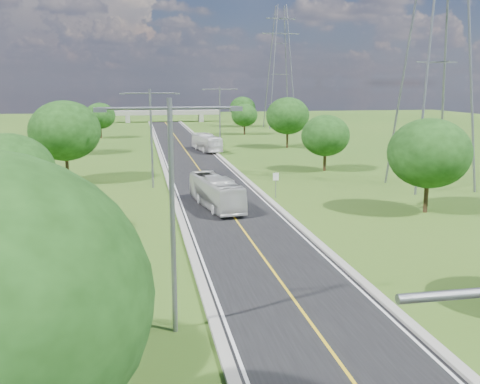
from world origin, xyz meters
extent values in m
plane|color=#305818|center=(0.00, 60.00, 0.00)|extent=(260.00, 260.00, 0.00)
cube|color=black|center=(0.00, 66.00, 0.03)|extent=(8.00, 150.00, 0.06)
cube|color=gray|center=(-4.25, 66.00, 0.11)|extent=(0.50, 150.00, 0.22)
cube|color=gray|center=(4.25, 66.00, 0.11)|extent=(0.50, 150.00, 0.22)
cylinder|color=slate|center=(5.20, 38.00, 1.20)|extent=(0.08, 0.08, 2.40)
cube|color=white|center=(5.20, 37.97, 2.00)|extent=(0.55, 0.04, 0.70)
cube|color=gray|center=(-10.00, 140.00, 1.00)|extent=(1.20, 3.00, 2.00)
cube|color=gray|center=(10.00, 140.00, 1.00)|extent=(1.20, 3.00, 2.00)
cube|color=gray|center=(0.00, 140.00, 2.60)|extent=(30.00, 3.00, 1.20)
cylinder|color=slate|center=(-6.00, 12.00, 5.00)|extent=(0.22, 0.22, 10.00)
cylinder|color=slate|center=(-7.40, 12.00, 9.60)|extent=(2.80, 0.12, 0.12)
cylinder|color=slate|center=(-4.60, 12.00, 9.60)|extent=(2.80, 0.12, 0.12)
cube|color=slate|center=(-8.70, 12.00, 9.55)|extent=(0.50, 0.25, 0.18)
cube|color=slate|center=(-3.30, 12.00, 9.55)|extent=(0.50, 0.25, 0.18)
cylinder|color=slate|center=(-6.00, 45.00, 5.00)|extent=(0.22, 0.22, 10.00)
cylinder|color=slate|center=(-7.40, 45.00, 9.60)|extent=(2.80, 0.12, 0.12)
cylinder|color=slate|center=(-4.60, 45.00, 9.60)|extent=(2.80, 0.12, 0.12)
cube|color=slate|center=(-8.70, 45.00, 9.55)|extent=(0.50, 0.25, 0.18)
cube|color=slate|center=(-3.30, 45.00, 9.55)|extent=(0.50, 0.25, 0.18)
cylinder|color=slate|center=(6.00, 78.00, 5.00)|extent=(0.22, 0.22, 10.00)
cylinder|color=slate|center=(4.60, 78.00, 9.60)|extent=(2.80, 0.12, 0.12)
cylinder|color=slate|center=(7.40, 78.00, 9.60)|extent=(2.80, 0.12, 0.12)
cube|color=slate|center=(3.30, 78.00, 9.55)|extent=(0.50, 0.25, 0.18)
cube|color=slate|center=(8.70, 78.00, 9.55)|extent=(0.50, 0.25, 0.18)
cube|color=slate|center=(26.00, 115.00, 21.84)|extent=(9.00, 0.25, 0.25)
cube|color=slate|center=(26.00, 115.00, 25.20)|extent=(7.00, 0.25, 0.25)
cylinder|color=black|center=(-16.00, 28.00, 1.35)|extent=(0.36, 0.36, 2.70)
ellipsoid|color=#15350E|center=(-16.00, 28.00, 4.65)|extent=(6.30, 6.30, 5.36)
cylinder|color=black|center=(-15.00, 50.00, 1.62)|extent=(0.36, 0.36, 3.24)
ellipsoid|color=#15350E|center=(-15.00, 50.00, 5.58)|extent=(7.56, 7.56, 6.43)
cylinder|color=black|center=(-17.00, 74.00, 1.44)|extent=(0.36, 0.36, 2.88)
ellipsoid|color=#15350E|center=(-17.00, 74.00, 4.96)|extent=(6.72, 6.72, 5.71)
cylinder|color=black|center=(-14.50, 98.00, 1.26)|extent=(0.36, 0.36, 2.52)
ellipsoid|color=#15350E|center=(-14.50, 98.00, 4.34)|extent=(5.88, 5.88, 5.00)
cylinder|color=black|center=(16.00, 30.00, 1.44)|extent=(0.36, 0.36, 2.88)
ellipsoid|color=#15350E|center=(16.00, 30.00, 4.96)|extent=(6.72, 6.72, 5.71)
cylinder|color=black|center=(15.00, 52.00, 1.26)|extent=(0.36, 0.36, 2.52)
ellipsoid|color=#15350E|center=(15.00, 52.00, 4.34)|extent=(5.88, 5.88, 5.00)
cylinder|color=black|center=(17.00, 76.00, 1.53)|extent=(0.36, 0.36, 3.06)
ellipsoid|color=#15350E|center=(17.00, 76.00, 5.27)|extent=(7.14, 7.14, 6.07)
cylinder|color=black|center=(14.50, 100.00, 1.17)|extent=(0.36, 0.36, 2.34)
ellipsoid|color=#15350E|center=(14.50, 100.00, 4.03)|extent=(5.46, 5.46, 4.64)
cylinder|color=black|center=(18.00, 120.00, 1.35)|extent=(0.36, 0.36, 2.70)
ellipsoid|color=#15350E|center=(18.00, 120.00, 4.65)|extent=(6.30, 6.30, 5.36)
imported|color=white|center=(3.20, 73.49, 1.40)|extent=(3.80, 9.83, 2.67)
imported|color=silver|center=(-0.91, 34.84, 1.39)|extent=(3.73, 9.77, 2.66)
camera|label=1|loc=(-7.25, -9.69, 10.58)|focal=40.00mm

